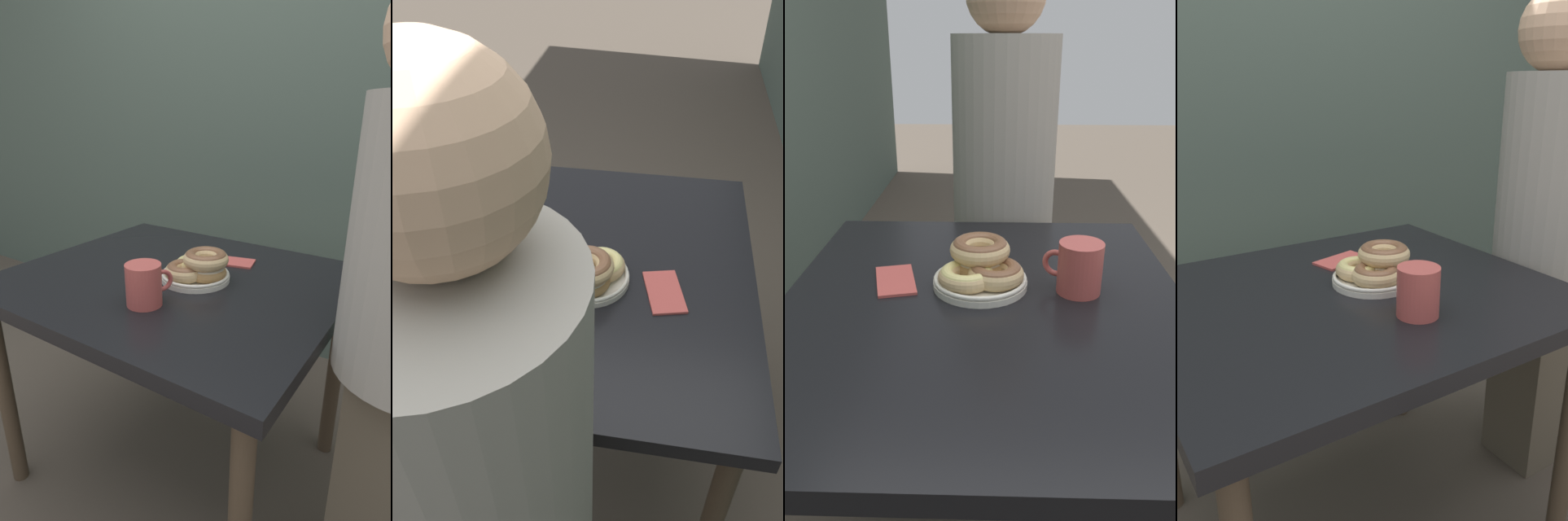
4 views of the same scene
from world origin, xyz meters
TOP-DOWN VIEW (x-y plane):
  - ground_plane at (0.00, 0.00)m, footprint 14.00×14.00m
  - dining_table at (0.00, 0.16)m, footprint 0.96×0.83m
  - donut_plate at (0.07, 0.17)m, footprint 0.22×0.21m
  - coffee_mug at (0.05, -0.03)m, footprint 0.09×0.12m
  - person_figure at (0.66, 0.11)m, footprint 0.33×0.31m
  - napkin at (0.08, 0.36)m, footprint 0.16×0.11m

SIDE VIEW (x-z plane):
  - ground_plane at x=0.00m, z-range 0.00..0.00m
  - dining_table at x=0.00m, z-range 0.28..1.00m
  - napkin at x=0.08m, z-range 0.72..0.73m
  - person_figure at x=0.66m, z-range 0.04..1.48m
  - donut_plate at x=0.07m, z-range 0.72..0.81m
  - coffee_mug at x=0.05m, z-range 0.72..0.83m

